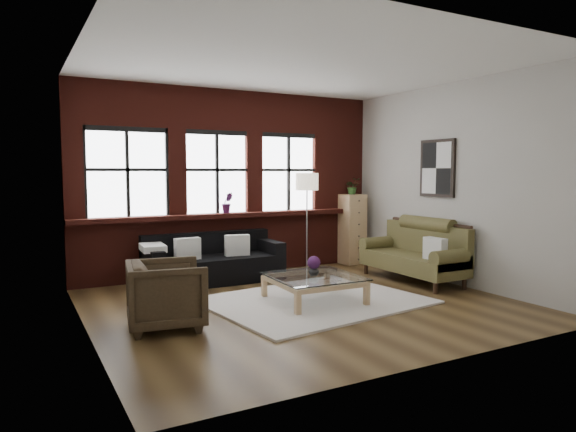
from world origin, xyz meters
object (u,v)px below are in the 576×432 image
drawer_chest (352,229)px  vintage_settee (412,250)px  floor_lamp (307,219)px  vase (314,270)px  armchair (167,294)px  coffee_table (314,289)px  dark_sofa (214,258)px

drawer_chest → vintage_settee: bearing=-92.7°
drawer_chest → floor_lamp: (-1.21, -0.32, 0.28)m
vintage_settee → vase: 2.17m
armchair → floor_lamp: (3.09, 2.06, 0.57)m
coffee_table → armchair: bearing=-175.3°
vintage_settee → floor_lamp: floor_lamp is taller
armchair → drawer_chest: drawer_chest is taller
dark_sofa → drawer_chest: bearing=5.7°
vintage_settee → vase: bearing=-169.1°
armchair → coffee_table: size_ratio=0.75×
vase → floor_lamp: (1.01, 1.89, 0.51)m
coffee_table → vase: bearing=90.0°
coffee_table → floor_lamp: bearing=62.0°
vintage_settee → armchair: bearing=-172.1°
dark_sofa → vase: bearing=-69.1°
dark_sofa → armchair: dark_sofa is taller
dark_sofa → coffee_table: (0.73, -1.92, -0.22)m
vase → drawer_chest: drawer_chest is taller
dark_sofa → floor_lamp: (1.74, -0.03, 0.56)m
vintage_settee → vase: (-2.13, -0.41, -0.07)m
dark_sofa → vintage_settee: bearing=-27.8°
drawer_chest → vase: bearing=-135.1°
coffee_table → floor_lamp: 2.28m
floor_lamp → drawer_chest: bearing=14.9°
coffee_table → drawer_chest: drawer_chest is taller
coffee_table → dark_sofa: bearing=110.9°
vase → floor_lamp: floor_lamp is taller
dark_sofa → floor_lamp: size_ratio=1.15×
armchair → floor_lamp: bearing=-47.0°
drawer_chest → floor_lamp: 1.29m
vase → dark_sofa: bearing=110.9°
vintage_settee → drawer_chest: bearing=87.3°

